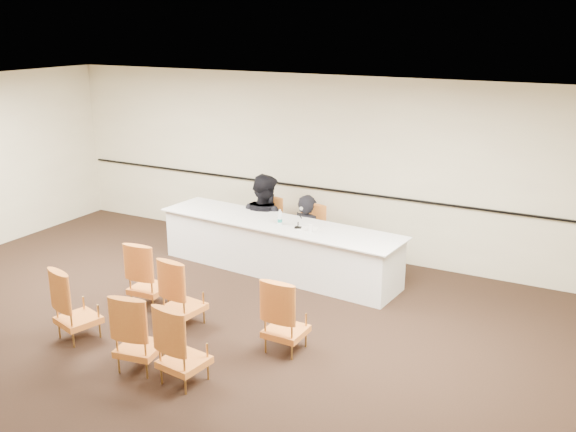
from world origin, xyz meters
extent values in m
plane|color=black|center=(0.00, 0.00, 0.00)|extent=(10.00, 10.00, 0.00)
plane|color=silver|center=(0.00, 0.00, 3.00)|extent=(10.00, 10.00, 0.00)
cube|color=beige|center=(0.00, 4.00, 1.50)|extent=(10.00, 0.04, 3.00)
cube|color=black|center=(0.00, 3.96, 1.10)|extent=(9.80, 0.04, 0.03)
imported|color=black|center=(0.23, 3.29, 0.34)|extent=(0.66, 0.51, 1.63)
imported|color=black|center=(-0.61, 3.37, 0.44)|extent=(1.11, 0.99, 1.89)
cube|color=white|center=(0.55, 2.65, 0.82)|extent=(0.35, 0.29, 0.00)
cylinder|color=silver|center=(0.04, 2.66, 0.87)|extent=(0.07, 0.07, 0.10)
cylinder|color=silver|center=(0.66, 2.52, 0.88)|extent=(0.10, 0.10, 0.12)
camera|label=1|loc=(4.62, -5.62, 3.83)|focal=40.00mm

